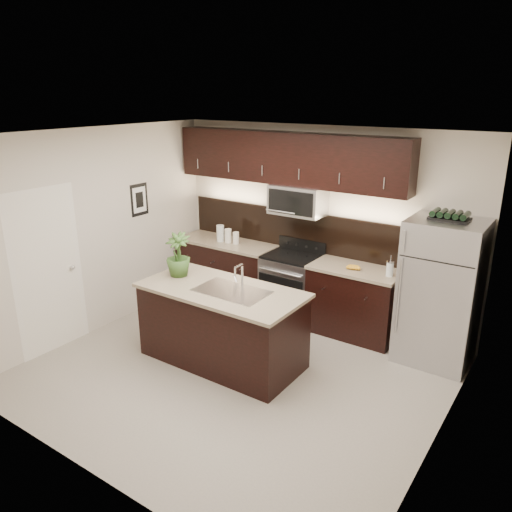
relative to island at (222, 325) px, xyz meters
The scene contains 12 objects.
ground 0.57m from the island, 24.92° to the right, with size 4.50×4.50×0.00m, color gray.
room_walls 1.25m from the island, 43.33° to the right, with size 4.52×4.02×2.71m.
counter_run 1.56m from the island, 95.84° to the left, with size 3.51×0.65×0.94m.
upper_fixtures 2.38m from the island, 94.46° to the left, with size 3.49×0.40×1.66m.
island is the anchor object (origin of this frame).
sink_faucet 0.51m from the island, ahead, with size 0.84×0.50×0.28m.
refrigerator 2.60m from the island, 35.44° to the left, with size 0.84×0.76×1.75m, color #B2B2B7.
wine_rack 2.89m from the island, 35.44° to the left, with size 0.43×0.27×0.10m.
plant 1.02m from the island, behind, with size 0.30×0.30×0.54m, color #315321.
canisters 1.95m from the island, 125.82° to the left, with size 0.38×0.13×0.25m.
french_press 2.17m from the island, 45.68° to the left, with size 0.09×0.09×0.26m.
bananas 1.82m from the island, 57.25° to the left, with size 0.19×0.15×0.06m, color gold.
Camera 1 is at (3.07, -4.08, 3.13)m, focal length 35.00 mm.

